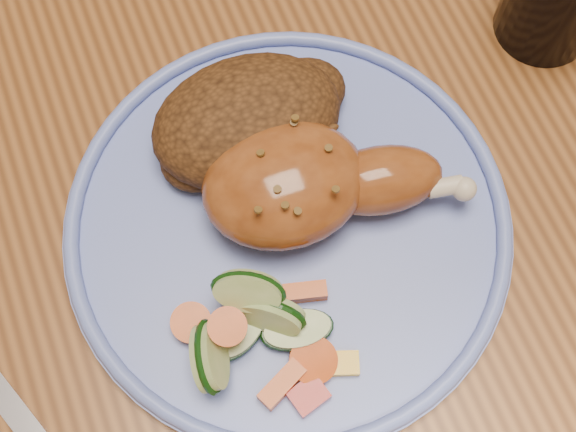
{
  "coord_description": "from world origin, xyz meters",
  "views": [
    {
      "loc": [
        -0.17,
        -0.24,
        1.24
      ],
      "look_at": [
        -0.11,
        -0.07,
        0.78
      ],
      "focal_mm": 50.0,
      "sensor_mm": 36.0,
      "label": 1
    }
  ],
  "objects": [
    {
      "name": "ground",
      "position": [
        0.0,
        0.0,
        0.0
      ],
      "size": [
        4.0,
        4.0,
        0.0
      ],
      "primitive_type": "plane",
      "color": "brown",
      "rests_on": "ground"
    },
    {
      "name": "dining_table",
      "position": [
        0.0,
        0.0,
        0.67
      ],
      "size": [
        0.9,
        1.4,
        0.75
      ],
      "color": "brown",
      "rests_on": "ground"
    },
    {
      "name": "plate",
      "position": [
        -0.11,
        -0.07,
        0.76
      ],
      "size": [
        0.29,
        0.29,
        0.01
      ],
      "primitive_type": "cylinder",
      "color": "#697FDB",
      "rests_on": "dining_table"
    },
    {
      "name": "plate_rim",
      "position": [
        -0.11,
        -0.07,
        0.77
      ],
      "size": [
        0.28,
        0.28,
        0.01
      ],
      "primitive_type": "torus",
      "color": "#697FDB",
      "rests_on": "plate"
    },
    {
      "name": "chicken_leg",
      "position": [
        -0.09,
        -0.06,
        0.79
      ],
      "size": [
        0.17,
        0.09,
        0.06
      ],
      "color": "#944C1F",
      "rests_on": "plate"
    },
    {
      "name": "rice_pilaf",
      "position": [
        -0.11,
        -0.01,
        0.78
      ],
      "size": [
        0.13,
        0.09,
        0.05
      ],
      "color": "#4E2C13",
      "rests_on": "plate"
    },
    {
      "name": "vegetable_pile",
      "position": [
        -0.15,
        -0.13,
        0.78
      ],
      "size": [
        0.1,
        0.1,
        0.05
      ],
      "color": "#A50A05",
      "rests_on": "plate"
    }
  ]
}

